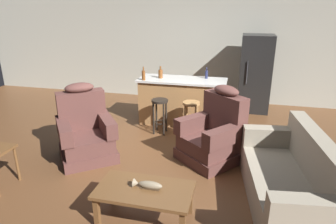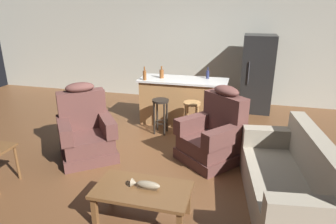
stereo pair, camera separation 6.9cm
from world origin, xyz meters
name	(u,v)px [view 2 (the right image)]	position (x,y,z in m)	size (l,w,h in m)	color
ground_plane	(166,150)	(0.00, 0.00, 0.00)	(12.00, 12.00, 0.00)	brown
back_wall	(198,50)	(0.00, 3.12, 1.30)	(12.00, 0.05, 2.60)	#B2B2A3
coffee_table	(142,193)	(0.19, -1.77, 0.36)	(1.10, 0.60, 0.42)	brown
fish_figurine	(145,185)	(0.22, -1.75, 0.46)	(0.34, 0.10, 0.10)	#4C3823
couch	(290,183)	(1.86, -1.09, 0.34)	(1.09, 2.00, 0.94)	#9E937F
recliner_near_lamp	(86,132)	(-1.23, -0.49, 0.42)	(1.18, 1.18, 1.20)	brown
recliner_near_island	(214,135)	(0.81, -0.09, 0.42)	(1.18, 1.18, 1.20)	brown
kitchen_island	(183,101)	(0.00, 1.35, 0.48)	(1.80, 0.70, 0.95)	#9E7042
bar_stool_left	(161,110)	(-0.31, 0.72, 0.47)	(0.32, 0.32, 0.68)	black
bar_stool_right	(192,113)	(0.30, 0.72, 0.47)	(0.32, 0.32, 0.68)	#A87A47
refrigerator	(257,74)	(1.48, 2.55, 0.88)	(0.70, 0.69, 1.76)	black
bottle_tall_green	(208,74)	(0.47, 1.53, 1.04)	(0.06, 0.06, 0.23)	#23284C
bottle_short_amber	(162,74)	(-0.46, 1.34, 1.04)	(0.09, 0.09, 0.25)	brown
bottle_wine_dark	(145,75)	(-0.74, 1.08, 1.05)	(0.07, 0.07, 0.27)	brown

